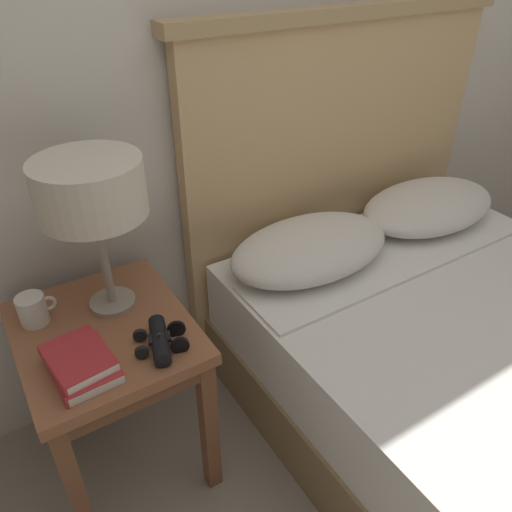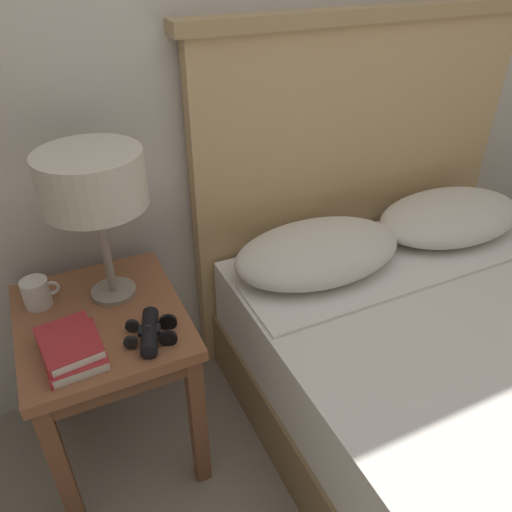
# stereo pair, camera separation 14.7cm
# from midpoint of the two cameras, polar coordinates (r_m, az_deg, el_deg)

# --- Properties ---
(nightstand) EXTENTS (0.45, 0.52, 0.56)m
(nightstand) POSITION_cam_midpoint_polar(r_m,az_deg,el_deg) (1.51, -19.33, -10.33)
(nightstand) COLOR brown
(nightstand) RESTS_ON ground_plane
(bed) EXTENTS (1.35, 2.02, 1.27)m
(bed) POSITION_cam_midpoint_polar(r_m,az_deg,el_deg) (1.73, 24.74, -13.85)
(bed) COLOR olive
(bed) RESTS_ON ground_plane
(table_lamp) EXTENTS (0.28, 0.28, 0.44)m
(table_lamp) POSITION_cam_midpoint_polar(r_m,az_deg,el_deg) (1.34, -21.43, 6.78)
(table_lamp) COLOR gray
(table_lamp) RESTS_ON nightstand
(book_on_nightstand) EXTENTS (0.15, 0.20, 0.03)m
(book_on_nightstand) POSITION_cam_midpoint_polar(r_m,az_deg,el_deg) (1.34, -22.32, -11.80)
(book_on_nightstand) COLOR silver
(book_on_nightstand) RESTS_ON nightstand
(book_stacked_on_top) EXTENTS (0.15, 0.19, 0.03)m
(book_stacked_on_top) POSITION_cam_midpoint_polar(r_m,az_deg,el_deg) (1.32, -22.83, -10.87)
(book_stacked_on_top) COLOR silver
(book_stacked_on_top) RESTS_ON book_on_nightstand
(binoculars_pair) EXTENTS (0.15, 0.16, 0.05)m
(binoculars_pair) POSITION_cam_midpoint_polar(r_m,az_deg,el_deg) (1.34, -14.04, -9.43)
(binoculars_pair) COLOR black
(binoculars_pair) RESTS_ON nightstand
(coffee_mug) EXTENTS (0.10, 0.08, 0.08)m
(coffee_mug) POSITION_cam_midpoint_polar(r_m,az_deg,el_deg) (1.52, -26.71, -5.59)
(coffee_mug) COLOR silver
(coffee_mug) RESTS_ON nightstand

